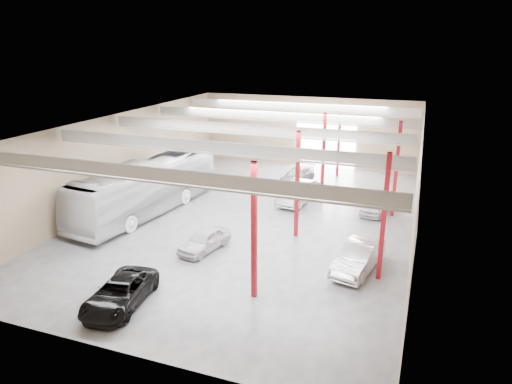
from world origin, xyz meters
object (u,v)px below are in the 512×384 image
Objects in this scene: black_sedan at (120,293)px; car_row_a at (205,240)px; car_row_c at (298,175)px; car_right_far at (376,204)px; car_row_b at (298,192)px; coach_bus at (147,187)px; car_right_near at (358,257)px.

black_sedan reaches higher than car_row_a.
car_row_c is (1.68, 15.70, 0.01)m from car_row_a.
car_row_c is 1.13× the size of car_right_far.
black_sedan is 7.09m from car_row_a.
car_row_b is 1.10× the size of car_row_c.
car_right_far is at bearing 51.96° from black_sedan.
black_sedan is 1.23× the size of car_row_a.
coach_bus is at bearing 159.15° from car_row_a.
car_row_a is at bearing -26.80° from coach_bus.
car_right_far is (10.30, 17.25, 0.03)m from black_sedan.
coach_bus is 8.39m from car_row_a.
car_row_c is at bearing 96.45° from car_row_a.
coach_bus is 3.00× the size of car_row_c.
coach_bus is at bearing -150.56° from car_right_far.
car_right_far is at bearing 60.64° from car_row_a.
car_row_b is 11.64m from car_right_near.
car_right_near reaches higher than car_right_far.
car_row_a is (6.92, -4.57, -1.27)m from coach_bus.
car_right_near is (10.30, 7.58, 0.12)m from black_sedan.
car_row_c is at bearing 58.92° from coach_bus.
car_right_near is at bearing -7.28° from coach_bus.
car_row_a is 0.84× the size of car_row_c.
car_right_far reaches higher than black_sedan.
car_right_near is (6.08, -9.92, -0.05)m from car_row_b.
car_row_c is at bearing 128.48° from car_right_near.
car_right_near reaches higher than black_sedan.
car_right_near is at bearing -79.96° from car_right_far.
car_right_near is (16.12, -3.99, -1.15)m from coach_bus.
car_row_c is at bearing 154.09° from car_right_far.
black_sedan is at bearing -131.62° from car_right_near.
coach_bus reaches higher than car_row_b.
car_row_b is at bearing 69.27° from black_sedan.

